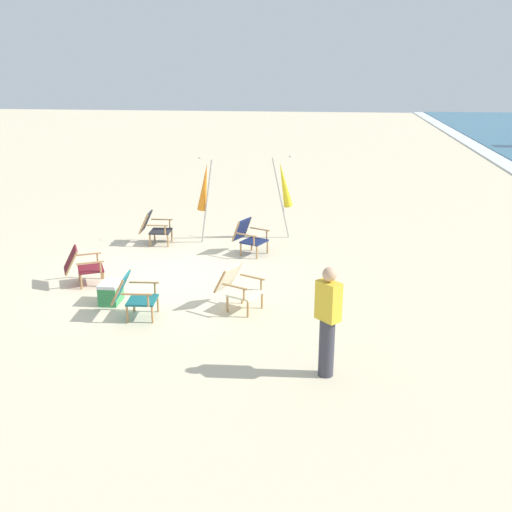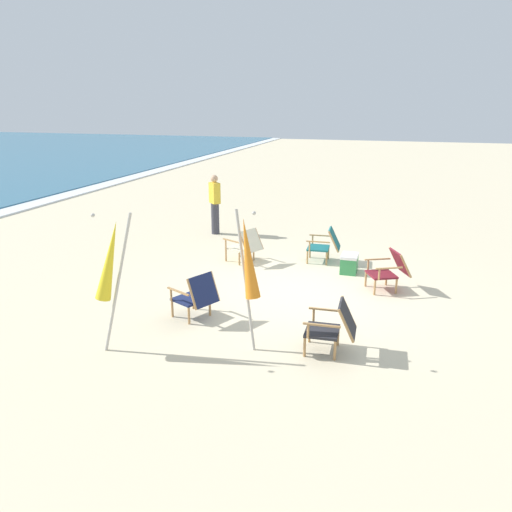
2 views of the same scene
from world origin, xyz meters
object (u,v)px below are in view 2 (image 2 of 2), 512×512
Objects in this scene: beach_chair_front_right at (326,244)px; beach_chair_back_left at (245,245)px; person_near_chairs at (215,204)px; cooler_box at (349,263)px; umbrella_furled_orange at (248,260)px; beach_chair_far_center at (390,269)px; beach_chair_mid_center at (197,295)px; umbrella_furled_yellow at (110,262)px; beach_chair_front_left at (334,325)px.

beach_chair_front_right is 0.86× the size of beach_chair_back_left.
person_near_chairs reaches higher than cooler_box.
umbrella_furled_orange is at bearing -161.35° from beach_chair_back_left.
person_near_chairs is 4.58m from cooler_box.
umbrella_furled_orange is at bearing 148.15° from beach_chair_far_center.
umbrella_furled_orange is at bearing 174.53° from beach_chair_front_right.
cooler_box is (-0.59, -0.61, -0.22)m from beach_chair_front_right.
person_near_chairs is at bearing 18.06° from beach_chair_mid_center.
beach_chair_back_left is at bearing 3.20° from beach_chair_mid_center.
person_near_chairs is (3.06, 4.80, 0.41)m from beach_chair_far_center.
beach_chair_mid_center reaches higher than beach_chair_far_center.
beach_chair_back_left is at bearing 108.30° from beach_chair_front_right.
umbrella_furled_yellow reaches higher than beach_chair_front_right.
beach_chair_mid_center is 0.94× the size of beach_chair_back_left.
beach_chair_front_left is at bearing -145.45° from beach_chair_back_left.
beach_chair_far_center reaches higher than cooler_box.
cooler_box is at bearing -32.77° from umbrella_furled_yellow.
person_near_chairs is at bearing 25.32° from umbrella_furled_orange.
beach_chair_back_left is 0.44× the size of umbrella_furled_orange.
umbrella_furled_orange is (-3.89, -1.31, 0.95)m from beach_chair_back_left.
beach_chair_back_left is 1.89× the size of cooler_box.
umbrella_furled_orange reaches higher than umbrella_furled_yellow.
umbrella_furled_yellow is (-1.33, 0.71, 0.92)m from beach_chair_mid_center.
beach_chair_far_center is 0.45× the size of umbrella_furled_yellow.
cooler_box is (3.16, -2.18, -0.23)m from beach_chair_mid_center.
person_near_chairs is at bearing 8.85° from umbrella_furled_yellow.
beach_chair_front_right is 4.06m from beach_chair_mid_center.
beach_chair_front_left is at bearing -169.37° from beach_chair_front_right.
beach_chair_mid_center is 1.78× the size of cooler_box.
umbrella_furled_yellow is at bearing 173.20° from beach_chair_back_left.
beach_chair_back_left is 2.36m from cooler_box.
beach_chair_mid_center is at bearing 157.37° from beach_chair_front_right.
beach_chair_mid_center is 1.77m from umbrella_furled_yellow.
beach_chair_front_right is at bearing -5.47° from umbrella_furled_orange.
beach_chair_far_center is at bearing -133.38° from cooler_box.
beach_chair_front_left is 0.38× the size of umbrella_furled_yellow.
beach_chair_back_left is 0.57× the size of person_near_chairs.
beach_chair_far_center is at bearing -31.85° from umbrella_furled_orange.
person_near_chairs is 3.33× the size of cooler_box.
person_near_chairs is at bearing 63.47° from beach_chair_front_right.
umbrella_furled_orange is at bearing -71.70° from umbrella_furled_yellow.
umbrella_furled_yellow is at bearing 147.23° from cooler_box.
cooler_box is at bearing -15.02° from umbrella_furled_orange.
beach_chair_front_left is 0.38× the size of umbrella_furled_orange.
umbrella_furled_yellow is at bearing 104.76° from beach_chair_front_left.
umbrella_furled_orange reaches higher than beach_chair_back_left.
beach_chair_front_left is 3.69m from cooler_box.
beach_chair_front_left is at bearing -75.24° from umbrella_furled_yellow.
beach_chair_front_right is 1.62× the size of cooler_box.
cooler_box is (4.49, -2.89, -1.15)m from umbrella_furled_yellow.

